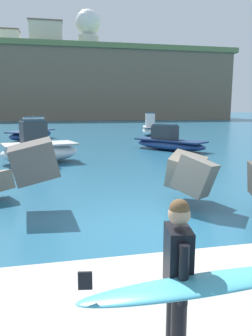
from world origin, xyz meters
name	(u,v)px	position (x,y,z in m)	size (l,w,h in m)	color
ground_plane	(153,228)	(0.00, 0.00, 0.00)	(400.00, 400.00, 0.00)	#235B7A
walkway_path	(250,335)	(0.00, -4.00, 0.12)	(48.00, 4.40, 0.24)	#B2ADA3
breakwater_jetty	(12,187)	(-3.31, 1.10, 0.92)	(31.73, 6.15, 2.27)	slate
surfer_with_board	(183,279)	(-1.11, -4.53, 1.28)	(2.12, 1.32, 1.78)	black
boat_near_centre	(39,149)	(-3.09, 10.53, 0.73)	(4.44, 3.14, 2.29)	white
boat_near_right	(150,128)	(7.53, 25.95, 0.74)	(2.42, 4.29, 2.41)	white
boat_mid_centre	(32,133)	(-4.27, 23.66, 0.66)	(4.58, 5.92, 2.14)	navy
boat_mid_right	(169,142)	(5.38, 14.08, 0.55)	(4.52, 5.55, 1.76)	navy
headland_bluff	(20,86)	(-10.92, 87.20, 8.77)	(107.35, 36.23, 17.50)	#756651
radar_dome	(88,28)	(6.97, 80.29, 22.75)	(6.31, 6.31, 9.73)	silver
station_building_west	(10,38)	(-12.00, 80.44, 19.51)	(4.52, 4.57, 4.00)	silver
station_building_east	(46,35)	(-3.50, 79.79, 20.46)	(8.07, 7.68, 5.89)	beige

